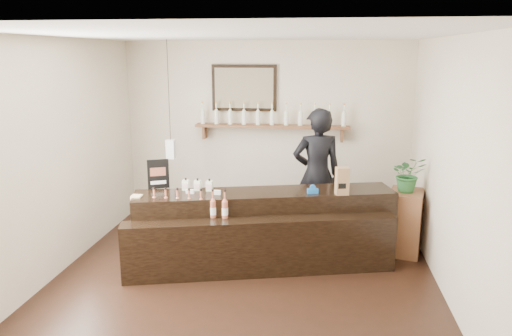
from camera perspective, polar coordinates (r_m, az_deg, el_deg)
The scene contains 10 objects.
ground at distance 5.98m, azimuth -1.53°, elevation -12.94°, with size 5.00×5.00×0.00m, color black.
room_shell at distance 5.45m, azimuth -1.63°, elevation 3.38°, with size 5.00×5.00×5.00m.
back_wall_decor at distance 7.79m, azimuth -0.02°, elevation 6.71°, with size 2.66×0.96×1.69m.
counter at distance 6.31m, azimuth 0.83°, elevation -7.23°, with size 3.31×1.66×1.07m.
promo_sign at distance 6.50m, azimuth -11.11°, elevation -0.68°, with size 0.26×0.13×0.38m.
paper_bag at distance 6.20m, azimuth 9.82°, elevation -1.48°, with size 0.18×0.15×0.34m.
tape_dispenser at distance 6.22m, azimuth 6.50°, elevation -2.53°, with size 0.14×0.08×0.11m.
side_cabinet at distance 6.95m, azimuth 16.65°, elevation -5.93°, with size 0.55×0.67×0.84m.
potted_plant at distance 6.77m, azimuth 17.01°, elevation -0.66°, with size 0.43×0.37×0.47m, color #27612D.
shopkeeper at distance 7.03m, azimuth 6.98°, elevation 0.19°, with size 0.78×0.51×2.13m, color black.
Camera 1 is at (0.84, -5.30, 2.62)m, focal length 35.00 mm.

